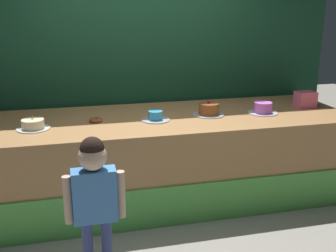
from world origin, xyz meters
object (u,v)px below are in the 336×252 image
at_px(child_figure, 94,191).
at_px(donut, 96,120).
at_px(cake_right, 209,110).
at_px(pink_box, 305,99).
at_px(cake_center, 156,117).
at_px(cake_left, 33,125).
at_px(cake_far_right, 263,108).

relative_size(child_figure, donut, 8.92).
bearing_deg(cake_right, donut, 179.46).
distance_m(pink_box, cake_center, 1.77).
bearing_deg(child_figure, cake_left, 112.89).
bearing_deg(cake_left, donut, 10.48).
bearing_deg(child_figure, pink_box, 27.82).
relative_size(cake_left, cake_far_right, 0.96).
bearing_deg(donut, cake_left, -169.52).
bearing_deg(pink_box, cake_center, -175.44).
relative_size(cake_left, cake_center, 1.06).
distance_m(pink_box, cake_far_right, 0.60).
xyz_separation_m(donut, cake_far_right, (1.76, -0.08, 0.03)).
bearing_deg(cake_center, cake_right, 6.99).
bearing_deg(cake_left, cake_right, 3.17).
xyz_separation_m(cake_left, cake_center, (1.17, 0.03, -0.00)).
relative_size(cake_center, cake_right, 0.86).
bearing_deg(donut, child_figure, -95.06).
distance_m(cake_center, cake_far_right, 1.17).
height_order(child_figure, cake_left, child_figure).
height_order(child_figure, cake_far_right, child_figure).
height_order(pink_box, cake_far_right, pink_box).
height_order(donut, cake_right, cake_right).
xyz_separation_m(cake_center, cake_right, (0.59, 0.07, 0.02)).
bearing_deg(pink_box, child_figure, -152.18).
bearing_deg(child_figure, cake_far_right, 31.78).
height_order(pink_box, donut, pink_box).
height_order(cake_left, cake_right, cake_right).
distance_m(child_figure, cake_right, 1.79).
bearing_deg(pink_box, cake_far_right, -166.80).
relative_size(donut, cake_center, 0.44).
bearing_deg(cake_right, pink_box, 3.35).
distance_m(cake_right, cake_far_right, 0.59).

